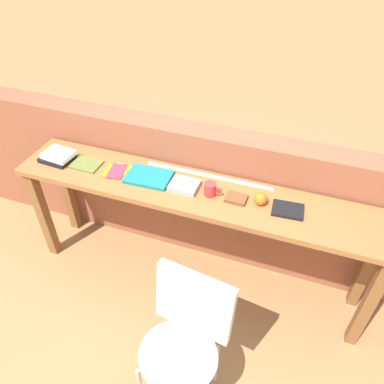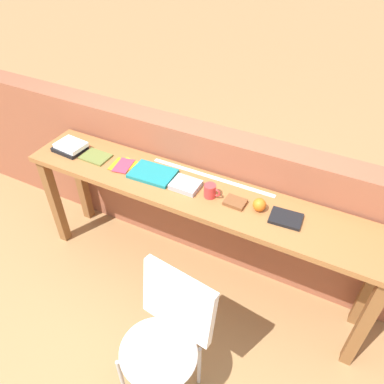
{
  "view_description": "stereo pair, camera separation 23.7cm",
  "coord_description": "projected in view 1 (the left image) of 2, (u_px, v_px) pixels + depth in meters",
  "views": [
    {
      "loc": [
        0.61,
        -1.46,
        2.43
      ],
      "look_at": [
        0.0,
        0.25,
        0.9
      ],
      "focal_mm": 35.0,
      "sensor_mm": 36.0,
      "label": 1
    },
    {
      "loc": [
        0.83,
        -1.37,
        2.43
      ],
      "look_at": [
        0.0,
        0.25,
        0.9
      ],
      "focal_mm": 35.0,
      "sensor_mm": 36.0,
      "label": 2
    }
  ],
  "objects": [
    {
      "name": "sports_ball_small",
      "position": [
        261.0,
        199.0,
        2.29
      ],
      "size": [
        0.08,
        0.08,
        0.08
      ],
      "primitive_type": "sphere",
      "color": "orange",
      "rests_on": "sideboard"
    },
    {
      "name": "mug",
      "position": [
        211.0,
        189.0,
        2.36
      ],
      "size": [
        0.11,
        0.08,
        0.09
      ],
      "color": "red",
      "rests_on": "sideboard"
    },
    {
      "name": "ruler_metal_back_edge",
      "position": [
        208.0,
        176.0,
        2.54
      ],
      "size": [
        0.89,
        0.03,
        0.0
      ],
      "primitive_type": "cube",
      "color": "silver",
      "rests_on": "sideboard"
    },
    {
      "name": "brick_wall_back",
      "position": [
        209.0,
        195.0,
        2.87
      ],
      "size": [
        6.0,
        0.2,
        1.12
      ],
      "primitive_type": "cube",
      "color": "#935138",
      "rests_on": "ground"
    },
    {
      "name": "book_repair_rightmost",
      "position": [
        288.0,
        210.0,
        2.26
      ],
      "size": [
        0.2,
        0.15,
        0.02
      ],
      "primitive_type": "cube",
      "rotation": [
        0.0,
        0.0,
        0.07
      ],
      "color": "black",
      "rests_on": "sideboard"
    },
    {
      "name": "chair_white_moulded",
      "position": [
        184.0,
        337.0,
        2.02
      ],
      "size": [
        0.49,
        0.51,
        0.89
      ],
      "color": "white",
      "rests_on": "ground"
    },
    {
      "name": "ground_plane",
      "position": [
        181.0,
        305.0,
        2.77
      ],
      "size": [
        40.0,
        40.0,
        0.0
      ],
      "primitive_type": "plane",
      "color": "#9E7547"
    },
    {
      "name": "pamphlet_pile_colourful",
      "position": [
        116.0,
        171.0,
        2.57
      ],
      "size": [
        0.16,
        0.19,
        0.01
      ],
      "color": "yellow",
      "rests_on": "sideboard"
    },
    {
      "name": "leather_journal_brown",
      "position": [
        236.0,
        198.0,
        2.34
      ],
      "size": [
        0.13,
        0.1,
        0.02
      ],
      "primitive_type": "cube",
      "rotation": [
        0.0,
        0.0,
        -0.04
      ],
      "color": "brown",
      "rests_on": "sideboard"
    },
    {
      "name": "magazine_cycling",
      "position": [
        86.0,
        164.0,
        2.62
      ],
      "size": [
        0.2,
        0.15,
        0.01
      ],
      "primitive_type": "cube",
      "rotation": [
        0.0,
        0.0,
        -0.02
      ],
      "color": "olive",
      "rests_on": "sideboard"
    },
    {
      "name": "book_grey_hardcover",
      "position": [
        184.0,
        186.0,
        2.43
      ],
      "size": [
        0.18,
        0.15,
        0.04
      ],
      "primitive_type": "cube",
      "rotation": [
        0.0,
        0.0,
        -0.01
      ],
      "color": "#9E9EA3",
      "rests_on": "sideboard"
    },
    {
      "name": "book_open_centre",
      "position": [
        149.0,
        177.0,
        2.51
      ],
      "size": [
        0.31,
        0.22,
        0.02
      ],
      "primitive_type": "cube",
      "rotation": [
        0.0,
        0.0,
        0.04
      ],
      "color": "#19757A",
      "rests_on": "sideboard"
    },
    {
      "name": "book_stack_leftmost",
      "position": [
        58.0,
        156.0,
        2.66
      ],
      "size": [
        0.24,
        0.19,
        0.06
      ],
      "color": "black",
      "rests_on": "sideboard"
    },
    {
      "name": "sideboard",
      "position": [
        194.0,
        206.0,
        2.51
      ],
      "size": [
        2.5,
        0.44,
        0.88
      ],
      "color": "#996033",
      "rests_on": "ground"
    }
  ]
}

